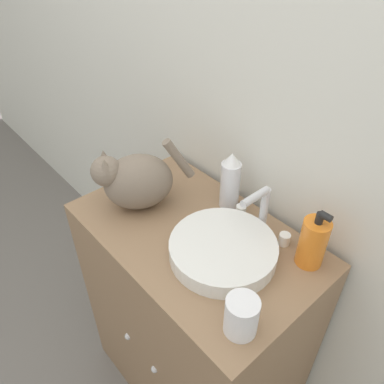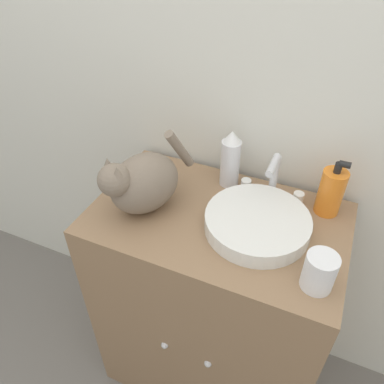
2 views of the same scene
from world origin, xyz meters
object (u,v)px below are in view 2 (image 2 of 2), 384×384
at_px(cat, 142,182).
at_px(soap_bottle, 331,192).
at_px(cup, 319,272).
at_px(spray_bottle, 230,159).

bearing_deg(cat, soap_bottle, 140.18).
xyz_separation_m(soap_bottle, cup, (0.02, -0.29, -0.02)).
distance_m(soap_bottle, cup, 0.29).
relative_size(cat, spray_bottle, 1.59).
bearing_deg(soap_bottle, cup, -86.66).
bearing_deg(cup, soap_bottle, 93.34).
relative_size(cat, cup, 3.08).
height_order(cat, cup, cat).
height_order(soap_bottle, cup, soap_bottle).
xyz_separation_m(cat, soap_bottle, (0.50, 0.21, -0.03)).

